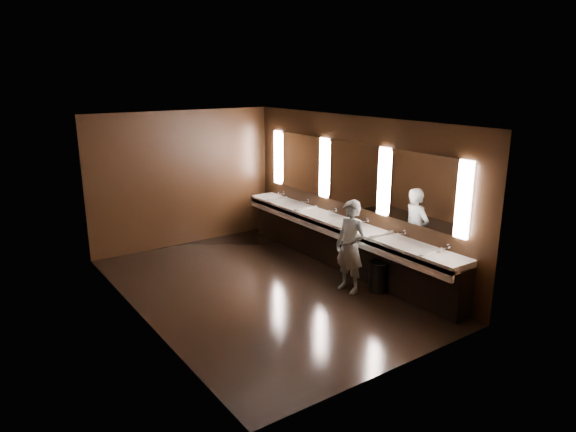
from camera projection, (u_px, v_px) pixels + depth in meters
name	position (u px, v px, depth m)	size (l,w,h in m)	color
floor	(261.00, 289.00, 8.65)	(6.00, 6.00, 0.00)	black
ceiling	(258.00, 121.00, 7.90)	(4.00, 6.00, 0.02)	#2D2D2B
wall_back	(183.00, 179.00, 10.64)	(4.00, 0.02, 2.80)	black
wall_front	(397.00, 263.00, 5.90)	(4.00, 0.02, 2.80)	black
wall_left	(138.00, 229.00, 7.17)	(0.02, 6.00, 2.80)	black
wall_right	(353.00, 193.00, 9.38)	(0.02, 6.00, 2.80)	black
sink_counter	(343.00, 242.00, 9.50)	(0.55, 5.40, 1.01)	black
mirror_band	(352.00, 174.00, 9.27)	(0.06, 5.03, 1.15)	white
person	(350.00, 247.00, 8.39)	(0.56, 0.37, 1.55)	#8DB1D2
trash_bin	(379.00, 276.00, 8.52)	(0.32, 0.32, 0.50)	black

